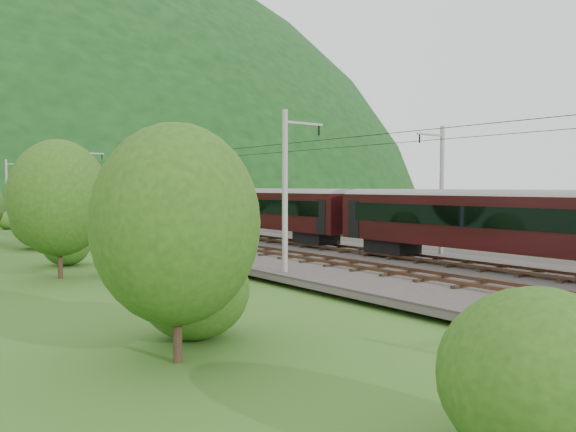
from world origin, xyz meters
TOP-DOWN VIEW (x-y plane):
  - ground at (0.00, 0.00)m, footprint 600.00×600.00m
  - railbed at (0.00, 10.00)m, footprint 14.00×220.00m
  - track_left at (-2.40, 10.00)m, footprint 2.40×220.00m
  - track_right at (2.40, 10.00)m, footprint 2.40×220.00m
  - catenary_left at (-6.12, 32.00)m, footprint 2.54×192.28m
  - catenary_right at (6.12, 32.00)m, footprint 2.54×192.28m
  - overhead_wires at (0.00, 10.00)m, footprint 4.83×198.00m
  - train at (2.40, 3.97)m, footprint 2.69×129.96m
  - hazard_post_near at (-0.27, 47.21)m, footprint 0.14×0.14m
  - hazard_post_far at (0.24, 66.24)m, footprint 0.15×0.15m
  - signal at (-3.61, 58.53)m, footprint 0.27×0.27m
  - vegetation_left at (-14.00, 20.76)m, footprint 13.58×146.88m
  - vegetation_right at (11.70, 1.68)m, footprint 7.31×106.73m

SIDE VIEW (x-z plane):
  - ground at x=0.00m, z-range 0.00..0.00m
  - railbed at x=0.00m, z-range 0.00..0.30m
  - track_left at x=-2.40m, z-range 0.24..0.51m
  - track_right at x=2.40m, z-range 0.24..0.51m
  - hazard_post_near at x=-0.27m, z-range 0.30..1.64m
  - hazard_post_far at x=0.24m, z-range 0.30..1.71m
  - vegetation_right at x=11.70m, z-range -0.21..2.97m
  - signal at x=-3.61m, z-range 0.52..3.00m
  - vegetation_left at x=-14.00m, z-range -0.82..6.01m
  - train at x=2.40m, z-range 0.90..5.56m
  - catenary_left at x=-6.12m, z-range 0.50..8.50m
  - catenary_right at x=6.12m, z-range 0.50..8.50m
  - overhead_wires at x=0.00m, z-range 7.08..7.12m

